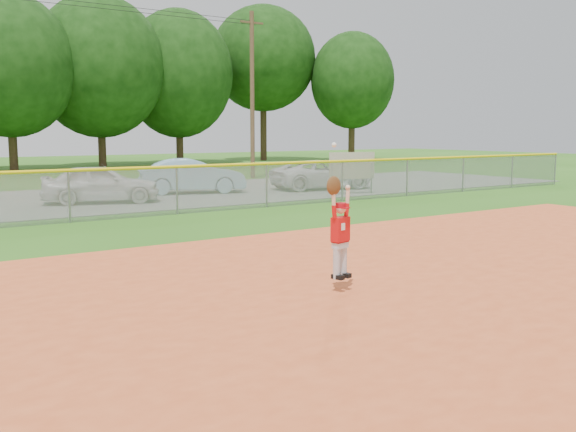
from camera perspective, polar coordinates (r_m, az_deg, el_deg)
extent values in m
plane|color=#2B6015|center=(12.26, 10.01, -4.88)|extent=(120.00, 120.00, 0.00)
cube|color=#CC5024|center=(10.39, 21.71, -7.47)|extent=(24.00, 16.00, 0.04)
cube|color=slate|center=(26.08, -15.26, 1.59)|extent=(44.00, 10.00, 0.03)
imported|color=white|center=(24.09, -16.31, 2.79)|extent=(4.41, 2.87, 1.40)
imported|color=#8BB8D0|center=(27.06, -8.55, 3.55)|extent=(4.61, 2.77, 1.44)
imported|color=white|center=(28.74, 3.05, 3.70)|extent=(4.87, 2.78, 1.28)
cylinder|color=gray|center=(26.25, 3.91, 3.28)|extent=(0.07, 0.07, 1.31)
cylinder|color=gray|center=(26.88, 7.43, 3.34)|extent=(0.07, 0.07, 1.31)
cube|color=beige|center=(26.52, 5.70, 4.49)|extent=(1.88, 0.68, 1.09)
cube|color=gray|center=(20.45, -9.84, 2.23)|extent=(40.00, 0.03, 1.50)
cylinder|color=yellow|center=(20.39, -9.89, 4.33)|extent=(40.00, 0.10, 0.10)
cylinder|color=gray|center=(19.32, -18.88, 1.63)|extent=(0.06, 0.06, 1.50)
cylinder|color=gray|center=(20.45, -9.84, 2.23)|extent=(0.06, 0.06, 1.50)
cylinder|color=gray|center=(22.03, -1.91, 2.72)|extent=(0.06, 0.06, 1.50)
cylinder|color=gray|center=(23.97, 4.85, 3.09)|extent=(0.06, 0.06, 1.50)
cylinder|color=gray|center=(26.19, 10.54, 3.37)|extent=(0.06, 0.06, 1.50)
cylinder|color=gray|center=(28.62, 15.30, 3.58)|extent=(0.06, 0.06, 1.50)
cylinder|color=gray|center=(31.23, 19.29, 3.74)|extent=(0.06, 0.06, 1.50)
cylinder|color=gray|center=(33.96, 22.66, 3.86)|extent=(0.06, 0.06, 1.50)
cylinder|color=#4C3823|center=(35.71, -3.20, 10.61)|extent=(0.24, 0.24, 9.00)
cube|color=#4C3823|center=(36.12, -3.25, 16.79)|extent=(1.40, 0.10, 0.10)
cylinder|color=black|center=(32.47, -17.67, 17.33)|extent=(18.50, 0.02, 0.02)
cylinder|color=black|center=(32.50, -17.68, 17.67)|extent=(18.50, 0.02, 0.02)
cylinder|color=#422D1C|center=(46.56, -23.30, 6.62)|extent=(0.56, 0.56, 4.64)
ellipsoid|color=#193F0F|center=(46.76, -23.60, 12.18)|extent=(8.57, 8.57, 9.43)
cylinder|color=#422D1C|center=(49.34, -16.24, 7.10)|extent=(0.56, 0.56, 4.89)
ellipsoid|color=#193F0F|center=(49.55, -16.45, 12.63)|extent=(9.41, 9.41, 10.28)
cylinder|color=#422D1C|center=(52.34, -9.62, 7.25)|extent=(0.56, 0.56, 4.78)
ellipsoid|color=#193F0F|center=(52.52, -9.74, 12.35)|extent=(8.62, 8.62, 10.06)
cylinder|color=#422D1C|center=(57.19, -2.20, 7.97)|extent=(0.56, 0.56, 5.99)
ellipsoid|color=#193F0F|center=(57.53, -2.23, 13.81)|extent=(9.18, 9.18, 9.14)
cylinder|color=#422D1C|center=(56.89, 5.67, 7.29)|extent=(0.56, 0.56, 4.69)
ellipsoid|color=#193F0F|center=(57.05, 5.73, 11.90)|extent=(7.23, 7.23, 8.32)
cylinder|color=silver|center=(10.36, 4.33, -4.20)|extent=(0.14, 0.14, 0.51)
cylinder|color=silver|center=(10.51, 4.95, -4.05)|extent=(0.14, 0.14, 0.51)
cube|color=black|center=(10.39, 4.46, -5.42)|extent=(0.15, 0.22, 0.07)
cube|color=black|center=(10.54, 5.07, -5.25)|extent=(0.15, 0.22, 0.07)
cube|color=silver|center=(10.38, 4.66, -2.57)|extent=(0.29, 0.20, 0.10)
cube|color=maroon|center=(10.37, 4.66, -2.23)|extent=(0.31, 0.22, 0.04)
cube|color=red|center=(10.34, 4.68, -1.16)|extent=(0.34, 0.23, 0.39)
cube|color=white|center=(10.25, 4.93, -0.95)|extent=(0.09, 0.03, 0.11)
sphere|color=beige|center=(10.29, 4.70, 0.68)|extent=(0.21, 0.21, 0.17)
cylinder|color=#AB0A14|center=(10.29, 4.70, 0.96)|extent=(0.22, 0.22, 0.08)
cube|color=#AB0A14|center=(10.24, 5.11, 0.72)|extent=(0.15, 0.13, 0.02)
cylinder|color=red|center=(10.17, 4.13, 0.39)|extent=(0.11, 0.09, 0.21)
cylinder|color=beige|center=(10.13, 4.07, 1.60)|extent=(0.09, 0.08, 0.23)
ellipsoid|color=#4C2D14|center=(10.11, 4.08, 2.70)|extent=(0.29, 0.18, 0.31)
sphere|color=white|center=(10.07, 4.12, 6.33)|extent=(0.09, 0.09, 0.08)
cylinder|color=red|center=(10.43, 5.24, 0.56)|extent=(0.11, 0.09, 0.21)
cylinder|color=beige|center=(10.42, 5.32, 1.75)|extent=(0.09, 0.08, 0.23)
sphere|color=beige|center=(10.41, 5.33, 2.54)|extent=(0.10, 0.10, 0.08)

